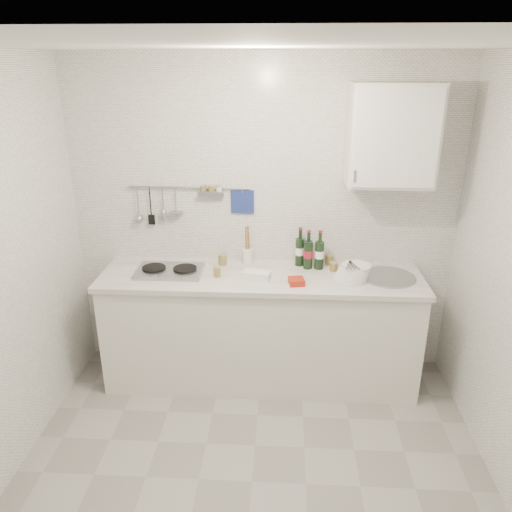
{
  "coord_description": "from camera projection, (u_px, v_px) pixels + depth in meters",
  "views": [
    {
      "loc": [
        0.16,
        -2.35,
        2.44
      ],
      "look_at": [
        -0.03,
        0.9,
        1.15
      ],
      "focal_mm": 35.0,
      "sensor_mm": 36.0,
      "label": 1
    }
  ],
  "objects": [
    {
      "name": "counter",
      "position": [
        262.0,
        331.0,
        3.96
      ],
      "size": [
        2.44,
        0.64,
        0.96
      ],
      "color": "silver",
      "rests_on": "floor"
    },
    {
      "name": "ceiling",
      "position": [
        250.0,
        45.0,
        2.17
      ],
      "size": [
        3.0,
        3.0,
        0.0
      ],
      "primitive_type": "plane",
      "rotation": [
        3.14,
        0.0,
        0.0
      ],
      "color": "silver",
      "rests_on": "back_wall"
    },
    {
      "name": "wine_bottles",
      "position": [
        309.0,
        249.0,
        3.86
      ],
      "size": [
        0.22,
        0.14,
        0.31
      ],
      "rotation": [
        0.0,
        0.0,
        -0.4
      ],
      "color": "black",
      "rests_on": "counter"
    },
    {
      "name": "floor",
      "position": [
        252.0,
        482.0,
        3.09
      ],
      "size": [
        3.0,
        3.0,
        0.0
      ],
      "primitive_type": "plane",
      "color": "gray",
      "rests_on": "ground"
    },
    {
      "name": "jar_d",
      "position": [
        217.0,
        271.0,
        3.73
      ],
      "size": [
        0.06,
        0.06,
        0.08
      ],
      "rotation": [
        0.0,
        0.0,
        0.33
      ],
      "color": "olive",
      "rests_on": "counter"
    },
    {
      "name": "jar_c",
      "position": [
        334.0,
        266.0,
        3.84
      ],
      "size": [
        0.06,
        0.06,
        0.07
      ],
      "rotation": [
        0.0,
        0.0,
        0.31
      ],
      "color": "olive",
      "rests_on": "counter"
    },
    {
      "name": "plate_stack_sink",
      "position": [
        353.0,
        272.0,
        3.69
      ],
      "size": [
        0.28,
        0.26,
        0.12
      ],
      "rotation": [
        0.0,
        0.0,
        0.02
      ],
      "color": "white",
      "rests_on": "counter"
    },
    {
      "name": "jar_b",
      "position": [
        329.0,
        259.0,
        3.96
      ],
      "size": [
        0.07,
        0.07,
        0.08
      ],
      "rotation": [
        0.0,
        0.0,
        0.32
      ],
      "color": "olive",
      "rests_on": "counter"
    },
    {
      "name": "back_wall",
      "position": [
        263.0,
        221.0,
        3.93
      ],
      "size": [
        3.0,
        0.02,
        2.5
      ],
      "primitive_type": "cube",
      "color": "silver",
      "rests_on": "floor"
    },
    {
      "name": "utensil_crock",
      "position": [
        247.0,
        254.0,
        3.97
      ],
      "size": [
        0.08,
        0.08,
        0.32
      ],
      "rotation": [
        0.0,
        0.0,
        -0.1
      ],
      "color": "white",
      "rests_on": "counter"
    },
    {
      "name": "strawberry_punnet",
      "position": [
        296.0,
        281.0,
        3.61
      ],
      "size": [
        0.13,
        0.13,
        0.05
      ],
      "primitive_type": "cube",
      "rotation": [
        0.0,
        0.0,
        0.17
      ],
      "color": "red",
      "rests_on": "counter"
    },
    {
      "name": "plate_stack_hob",
      "position": [
        183.0,
        270.0,
        3.82
      ],
      "size": [
        0.31,
        0.31,
        0.03
      ],
      "rotation": [
        0.0,
        0.0,
        0.37
      ],
      "color": "#525CBA",
      "rests_on": "counter"
    },
    {
      "name": "jar_a",
      "position": [
        222.0,
        259.0,
        3.95
      ],
      "size": [
        0.07,
        0.07,
        0.09
      ],
      "rotation": [
        0.0,
        0.0,
        -0.41
      ],
      "color": "olive",
      "rests_on": "counter"
    },
    {
      "name": "butter_dish",
      "position": [
        257.0,
        275.0,
        3.7
      ],
      "size": [
        0.22,
        0.14,
        0.06
      ],
      "primitive_type": "cube",
      "rotation": [
        0.0,
        0.0,
        -0.25
      ],
      "color": "white",
      "rests_on": "counter"
    },
    {
      "name": "wall_rail",
      "position": [
        186.0,
        200.0,
        3.87
      ],
      "size": [
        0.98,
        0.09,
        0.34
      ],
      "color": "#93969B",
      "rests_on": "back_wall"
    },
    {
      "name": "wall_cabinet",
      "position": [
        392.0,
        135.0,
        3.46
      ],
      "size": [
        0.6,
        0.38,
        0.7
      ],
      "color": "silver",
      "rests_on": "back_wall"
    }
  ]
}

